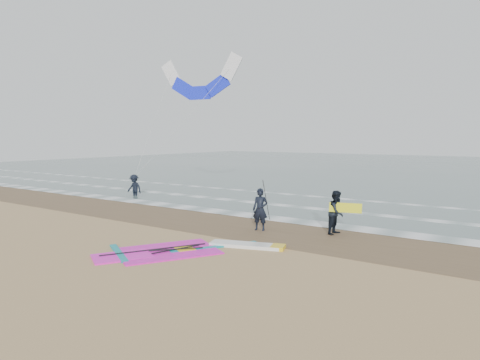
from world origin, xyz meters
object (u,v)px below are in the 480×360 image
Objects in this scene: windsurf_rig at (190,250)px; surf_kite at (200,82)px; person_standing at (260,209)px; person_walking at (337,212)px; person_wading at (134,183)px.

surf_kite is at bearing 128.06° from windsurf_rig.
person_standing reaches higher than person_walking.
surf_kite is at bearing 128.69° from person_standing.
person_wading is (-12.73, 4.31, -0.00)m from person_standing.
person_wading is 0.22× the size of surf_kite.
windsurf_rig is 0.69× the size of surf_kite.
person_standing is at bearing -38.01° from surf_kite.
person_standing is at bearing 117.96° from person_walking.
person_standing is 13.74m from surf_kite.
person_standing is (0.33, 4.22, 0.88)m from windsurf_rig.
windsurf_rig is at bearing -51.94° from surf_kite.
person_standing reaches higher than windsurf_rig.
person_walking is at bearing 58.67° from windsurf_rig.
person_walking is at bearing -14.27° from person_wading.
surf_kite is (3.35, 3.02, 6.84)m from person_wading.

